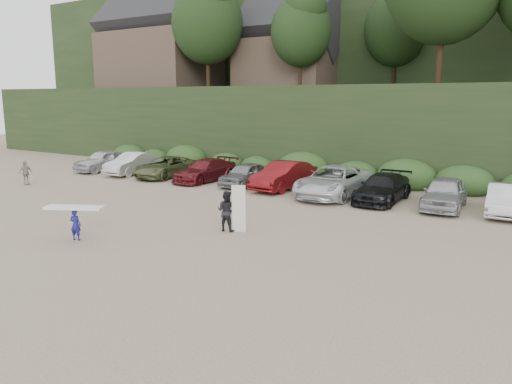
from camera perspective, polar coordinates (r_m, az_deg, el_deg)
The scene contains 6 objects.
ground at distance 17.82m, azimuth 0.18°, elevation -6.28°, with size 120.00×120.00×0.00m, color tan.
hillside_backdrop at distance 51.54m, azimuth 22.78°, elevation 16.67°, with size 90.00×41.50×28.00m.
parked_cars at distance 26.39m, azimuth 12.12°, elevation 0.78°, with size 39.47×6.03×1.65m.
distant_walker at distance 33.16m, azimuth -24.85°, elevation 2.01°, with size 0.87×0.36×1.48m, color gray.
child_surfer at distance 19.58m, azimuth -19.98°, elevation -2.73°, with size 2.19×1.49×1.29m.
adult_surfer at distance 19.71m, azimuth -3.27°, elevation -2.15°, with size 1.28×0.70×1.90m.
Camera 1 is at (9.09, -14.40, 5.24)m, focal length 35.00 mm.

